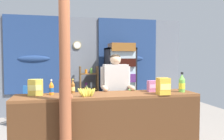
# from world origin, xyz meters

# --- Properties ---
(ground_plane) EXTENTS (8.07, 8.07, 0.00)m
(ground_plane) POSITION_xyz_m (0.00, 1.24, 0.00)
(ground_plane) COLOR gray
(back_wall_curtained) EXTENTS (5.59, 0.22, 2.57)m
(back_wall_curtained) POSITION_xyz_m (0.01, 3.15, 1.32)
(back_wall_curtained) COLOR slate
(back_wall_curtained) RESTS_ON ground
(stall_counter) EXTENTS (2.76, 0.59, 0.95)m
(stall_counter) POSITION_xyz_m (0.12, 0.27, 0.58)
(stall_counter) COLOR brown
(stall_counter) RESTS_ON ground
(timber_post) EXTENTS (0.17, 0.15, 2.45)m
(timber_post) POSITION_xyz_m (-0.53, -0.04, 1.18)
(timber_post) COLOR #995133
(timber_post) RESTS_ON ground
(drink_fridge) EXTENTS (0.71, 0.69, 1.86)m
(drink_fridge) POSITION_xyz_m (0.89, 2.58, 1.02)
(drink_fridge) COLOR black
(drink_fridge) RESTS_ON ground
(bottle_shelf_rack) EXTENTS (0.48, 0.28, 1.28)m
(bottle_shelf_rack) POSITION_xyz_m (0.11, 2.83, 0.67)
(bottle_shelf_rack) COLOR brown
(bottle_shelf_rack) RESTS_ON ground
(plastic_lawn_chair) EXTENTS (0.61, 0.61, 0.86)m
(plastic_lawn_chair) POSITION_xyz_m (-1.32, 2.35, 0.49)
(plastic_lawn_chair) COLOR #3884D6
(plastic_lawn_chair) RESTS_ON ground
(shopkeeper) EXTENTS (0.54, 0.42, 1.57)m
(shopkeeper) POSITION_xyz_m (0.36, 0.90, 0.99)
(shopkeeper) COLOR #28282D
(shopkeeper) RESTS_ON ground
(soda_bottle_lime_soda) EXTENTS (0.10, 0.10, 0.32)m
(soda_bottle_lime_soda) POSITION_xyz_m (1.31, 0.31, 1.09)
(soda_bottle_lime_soda) COLOR #75C64C
(soda_bottle_lime_soda) RESTS_ON stall_counter
(soda_bottle_iced_tea) EXTENTS (0.06, 0.06, 0.23)m
(soda_bottle_iced_tea) POSITION_xyz_m (-0.40, 0.58, 1.05)
(soda_bottle_iced_tea) COLOR brown
(soda_bottle_iced_tea) RESTS_ON stall_counter
(soda_bottle_orange_soda) EXTENTS (0.07, 0.07, 0.23)m
(soda_bottle_orange_soda) POSITION_xyz_m (-0.72, 0.49, 1.05)
(soda_bottle_orange_soda) COLOR orange
(soda_bottle_orange_soda) RESTS_ON stall_counter
(snack_box_wafer) EXTENTS (0.19, 0.11, 0.18)m
(snack_box_wafer) POSITION_xyz_m (0.89, 0.46, 1.04)
(snack_box_wafer) COLOR #B76699
(snack_box_wafer) RESTS_ON stall_counter
(snack_box_choco_powder) EXTENTS (0.17, 0.16, 0.25)m
(snack_box_choco_powder) POSITION_xyz_m (0.91, 0.15, 1.08)
(snack_box_choco_powder) COLOR gold
(snack_box_choco_powder) RESTS_ON stall_counter
(snack_box_instant_noodle) EXTENTS (0.21, 0.14, 0.23)m
(snack_box_instant_noodle) POSITION_xyz_m (-0.95, 0.51, 1.07)
(snack_box_instant_noodle) COLOR #EAD14C
(snack_box_instant_noodle) RESTS_ON stall_counter
(banana_bunch) EXTENTS (0.27, 0.06, 0.16)m
(banana_bunch) POSITION_xyz_m (-0.23, 0.21, 1.02)
(banana_bunch) COLOR #DBCC42
(banana_bunch) RESTS_ON stall_counter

